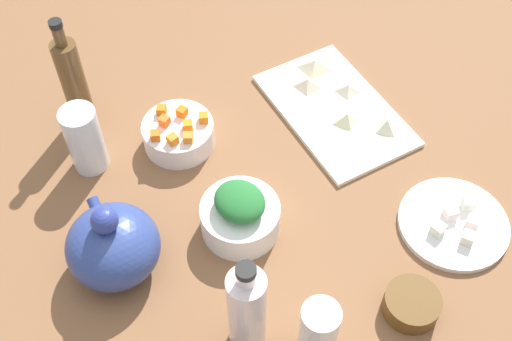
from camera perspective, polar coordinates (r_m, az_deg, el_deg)
The scene contains 30 objects.
tabletop at distance 124.83cm, azimuth 0.00°, elevation -1.82°, with size 190.00×190.00×3.00cm, color brown.
cutting_board at distance 136.66cm, azimuth 7.00°, elevation 5.35°, with size 33.68×20.87×1.00cm, color white.
plate_tofu at distance 123.50cm, azimuth 17.06°, elevation -4.52°, with size 20.15×20.15×1.20cm, color white.
bowl_greens at distance 115.75cm, azimuth -1.40°, elevation -4.23°, with size 14.37×14.37×6.29cm, color white.
bowl_carrots at distance 129.26cm, azimuth -6.87°, elevation 3.22°, with size 14.20×14.20×5.33cm, color white.
bowl_small_side at distance 111.79cm, azimuth 13.61°, elevation -11.43°, with size 9.43×9.43×3.85cm, color brown.
teapot at distance 111.57cm, azimuth -12.56°, elevation -6.49°, with size 17.66×15.98×16.37cm.
bottle_0 at distance 99.22cm, azimuth -0.81°, elevation -12.30°, with size 6.00×6.00×23.09cm.
bottle_1 at distance 131.88cm, azimuth -15.87°, elevation 7.61°, with size 4.94×4.94×25.57cm.
drinking_glass_0 at distance 125.63cm, azimuth -14.94°, elevation 2.68°, with size 6.86×6.86×14.56cm, color white.
drinking_glass_1 at distance 102.31cm, azimuth 5.54°, elevation -13.99°, with size 6.12×6.12×12.90cm, color white.
carrot_cube_0 at distance 125.76cm, azimuth -6.04°, elevation 3.98°, with size 1.80×1.80×1.80cm, color orange.
carrot_cube_1 at distance 123.79cm, azimuth -7.39°, elevation 2.75°, with size 1.80×1.80×1.80cm, color orange.
carrot_cube_2 at distance 126.84cm, azimuth -4.67°, elevation 4.68°, with size 1.80×1.80×1.80cm, color orange.
carrot_cube_3 at distance 128.32cm, azimuth -6.57°, elevation 5.19°, with size 1.80×1.80×1.80cm, color orange.
carrot_cube_4 at distance 127.13cm, azimuth -8.12°, elevation 4.37°, with size 1.80×1.80×1.80cm, color orange.
carrot_cube_5 at distance 129.13cm, azimuth -8.36°, elevation 5.30°, with size 1.80×1.80×1.80cm, color orange.
carrot_cube_6 at distance 123.72cm, azimuth -6.04°, elevation 2.91°, with size 1.80×1.80×1.80cm, color orange.
carrot_cube_7 at distance 124.88cm, azimuth -8.90°, elevation 3.07°, with size 1.80×1.80×1.80cm, color orange.
chopped_greens_mound at distance 111.41cm, azimuth -1.46°, elevation -2.76°, with size 9.51×8.47×4.18cm, color #266F31.
tofu_cube_0 at distance 122.64cm, azimuth 18.63°, elevation -4.35°, with size 2.20×2.20×2.20cm, color white.
tofu_cube_1 at distance 122.57cm, azimuth 16.84°, elevation -3.62°, with size 2.20×2.20×2.20cm, color white.
tofu_cube_2 at distance 119.95cm, azimuth 15.80°, elevation -5.02°, with size 2.20×2.20×2.20cm, color white.
tofu_cube_3 at distance 124.77cm, azimuth 18.30°, elevation -2.81°, with size 2.20×2.20×2.20cm, color white.
tofu_cube_4 at distance 120.49cm, azimuth 18.26°, elevation -5.69°, with size 2.20×2.20×2.20cm, color #F3E1CE.
dumpling_0 at distance 133.02cm, azimuth 8.07°, elevation 4.62°, with size 4.57×3.89×2.52cm, color beige.
dumpling_1 at distance 143.29cm, azimuth 5.19°, elevation 9.30°, with size 5.63×5.02×2.52cm, color beige.
dumpling_2 at distance 139.17cm, azimuth 4.58°, elevation 7.70°, with size 4.60×4.22×2.33cm, color beige.
dumpling_3 at distance 139.21cm, azimuth 8.16°, elevation 7.20°, with size 4.21×3.76×2.08cm, color beige.
dumpling_4 at distance 133.16cm, azimuth 11.50°, elevation 4.02°, with size 4.13×3.83×2.60cm, color beige.
Camera 1 is at (-64.10, 34.48, 102.92)cm, focal length 45.17 mm.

